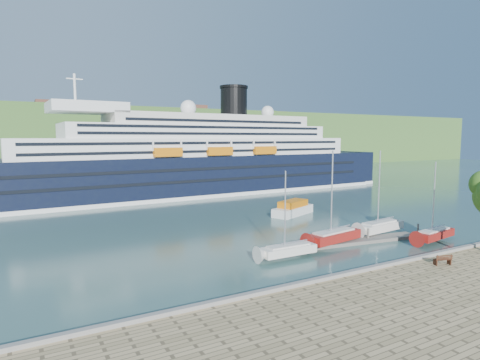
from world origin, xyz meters
name	(u,v)px	position (x,y,z in m)	size (l,w,h in m)	color
ground	(400,272)	(0.00, 0.00, 0.00)	(400.00, 400.00, 0.00)	#294A45
far_hillside	(104,139)	(0.00, 145.00, 12.00)	(400.00, 50.00, 24.00)	#386127
quay_coping	(402,261)	(0.00, -0.20, 1.15)	(220.00, 0.50, 0.30)	slate
cruise_ship	(189,139)	(2.20, 58.41, 12.37)	(110.13, 16.04, 24.73)	black
park_bench	(442,259)	(2.65, -2.43, 1.54)	(1.69, 0.69, 1.08)	#412112
floating_pontoon	(354,241)	(4.02, 9.92, 0.20)	(17.86, 2.18, 0.40)	slate
sailboat_white_near	(289,217)	(-6.70, 8.71, 4.44)	(6.87, 1.91, 8.87)	silver
sailboat_red	(335,201)	(1.06, 10.30, 5.34)	(8.27, 2.30, 10.69)	maroon
sailboat_white_far	(381,195)	(10.07, 11.39, 5.27)	(8.16, 2.27, 10.54)	silver
tender_launch	(293,208)	(8.18, 27.93, 1.20)	(8.66, 2.96, 2.39)	#D06D0C
sailboat_extra	(436,204)	(12.85, 5.54, 4.69)	(7.26, 2.02, 9.38)	maroon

